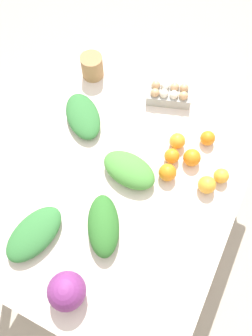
{
  "coord_description": "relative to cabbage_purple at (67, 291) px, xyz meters",
  "views": [
    {
      "loc": [
        0.55,
        0.27,
        2.14
      ],
      "look_at": [
        0.0,
        0.0,
        0.78
      ],
      "focal_mm": 35.0,
      "sensor_mm": 36.0,
      "label": 1
    }
  ],
  "objects": [
    {
      "name": "greens_bunch_chard",
      "position": [
        -0.13,
        -0.24,
        -0.04
      ],
      "size": [
        0.31,
        0.22,
        0.07
      ],
      "primitive_type": "ellipsoid",
      "rotation": [
        0.0,
        0.0,
        2.9
      ],
      "color": "#337538",
      "rests_on": "dining_table"
    },
    {
      "name": "orange_3",
      "position": [
        -0.65,
        0.32,
        -0.03
      ],
      "size": [
        0.08,
        0.08,
        0.08
      ],
      "primitive_type": "sphere",
      "color": "#F9A833",
      "rests_on": "dining_table"
    },
    {
      "name": "egg_carton",
      "position": [
        -1.03,
        -0.02,
        -0.03
      ],
      "size": [
        0.17,
        0.24,
        0.09
      ],
      "rotation": [
        0.0,
        0.0,
        5.04
      ],
      "color": "#A8A8A3",
      "rests_on": "dining_table"
    },
    {
      "name": "ground_plane",
      "position": [
        -0.58,
        -0.04,
        -0.83
      ],
      "size": [
        8.0,
        8.0,
        0.0
      ],
      "primitive_type": "plane",
      "color": "#B2A899"
    },
    {
      "name": "orange_6",
      "position": [
        -0.72,
        0.13,
        -0.04
      ],
      "size": [
        0.07,
        0.07,
        0.07
      ],
      "primitive_type": "sphere",
      "color": "orange",
      "rests_on": "dining_table"
    },
    {
      "name": "orange_0",
      "position": [
        -0.8,
        0.12,
        -0.04
      ],
      "size": [
        0.08,
        0.08,
        0.08
      ],
      "primitive_type": "sphere",
      "color": "orange",
      "rests_on": "dining_table"
    },
    {
      "name": "paper_bag",
      "position": [
        -1.0,
        -0.44,
        -0.01
      ],
      "size": [
        0.11,
        0.11,
        0.12
      ],
      "primitive_type": "cylinder",
      "color": "#A87F51",
      "rests_on": "dining_table"
    },
    {
      "name": "dining_table",
      "position": [
        -0.58,
        -0.04,
        -0.16
      ],
      "size": [
        1.46,
        1.05,
        0.76
      ],
      "color": "silver",
      "rests_on": "ground_plane"
    },
    {
      "name": "cabbage_purple",
      "position": [
        0.0,
        0.0,
        0.0
      ],
      "size": [
        0.15,
        0.15,
        0.15
      ],
      "primitive_type": "sphere",
      "color": "#7A2D75",
      "rests_on": "dining_table"
    },
    {
      "name": "greens_bunch_kale",
      "position": [
        -0.56,
        -0.01,
        -0.03
      ],
      "size": [
        0.19,
        0.27,
        0.09
      ],
      "primitive_type": "ellipsoid",
      "rotation": [
        0.0,
        0.0,
        4.58
      ],
      "color": "#4C933D",
      "rests_on": "dining_table"
    },
    {
      "name": "orange_2",
      "position": [
        -0.75,
        0.22,
        -0.03
      ],
      "size": [
        0.08,
        0.08,
        0.08
      ],
      "primitive_type": "sphere",
      "color": "orange",
      "rests_on": "dining_table"
    },
    {
      "name": "orange_4",
      "position": [
        -0.72,
        0.37,
        -0.04
      ],
      "size": [
        0.07,
        0.07,
        0.07
      ],
      "primitive_type": "sphere",
      "color": "#F9A833",
      "rests_on": "dining_table"
    },
    {
      "name": "orange_1",
      "position": [
        -0.88,
        0.24,
        -0.04
      ],
      "size": [
        0.07,
        0.07,
        0.07
      ],
      "primitive_type": "sphere",
      "color": "orange",
      "rests_on": "dining_table"
    },
    {
      "name": "greens_bunch_scallion",
      "position": [
        -0.73,
        -0.34,
        -0.04
      ],
      "size": [
        0.3,
        0.31,
        0.07
      ],
      "primitive_type": "ellipsoid",
      "rotation": [
        0.0,
        0.0,
        0.8
      ],
      "color": "#337538",
      "rests_on": "dining_table"
    },
    {
      "name": "orange_5",
      "position": [
        -0.63,
        0.15,
        -0.03
      ],
      "size": [
        0.08,
        0.08,
        0.08
      ],
      "primitive_type": "sphere",
      "color": "orange",
      "rests_on": "dining_table"
    },
    {
      "name": "greens_bunch_dandelion",
      "position": [
        -0.29,
        0.0,
        -0.03
      ],
      "size": [
        0.3,
        0.25,
        0.1
      ],
      "primitive_type": "ellipsoid",
      "rotation": [
        0.0,
        0.0,
        0.53
      ],
      "color": "#2D6B28",
      "rests_on": "dining_table"
    }
  ]
}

